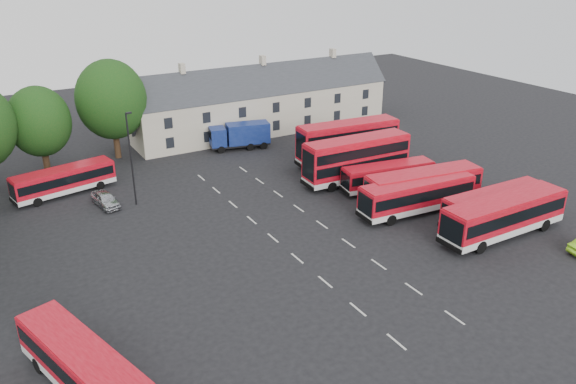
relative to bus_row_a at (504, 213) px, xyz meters
name	(u,v)px	position (x,y,z in m)	size (l,w,h in m)	color
ground	(285,248)	(-17.11, 7.46, -2.09)	(140.00, 140.00, 0.00)	black
lane_markings	(298,231)	(-14.61, 9.46, -2.09)	(5.15, 33.80, 0.01)	beige
terrace_houses	(263,103)	(-3.11, 37.46, 1.77)	(35.70, 7.13, 10.06)	beige
bus_row_a	(504,213)	(0.00, 0.00, 0.00)	(12.32, 2.89, 3.48)	silver
bus_row_b	(495,203)	(1.48, 2.18, -0.25)	(10.87, 2.75, 3.06)	silver
bus_row_c	(417,194)	(-3.18, 7.19, -0.16)	(11.55, 3.50, 3.22)	silver
bus_row_d	(423,184)	(-1.19, 8.52, -0.11)	(11.92, 4.29, 3.30)	silver
bus_row_e	(388,174)	(-1.89, 12.87, -0.45)	(9.91, 3.71, 2.74)	silver
bus_dd_south	(357,157)	(-3.37, 16.28, 0.63)	(11.77, 3.21, 4.78)	silver
bus_dd_north	(348,140)	(-0.92, 21.23, 0.68)	(12.09, 3.83, 4.88)	silver
bus_west	(83,365)	(-34.74, -1.18, -0.27)	(5.40, 10.94, 3.02)	silver
bus_north	(64,179)	(-30.54, 28.07, -0.42)	(10.08, 4.17, 2.78)	silver
box_truck	(241,135)	(-9.16, 32.09, -0.31)	(7.57, 3.85, 3.17)	black
silver_car	(105,199)	(-27.76, 23.21, -1.39)	(1.65, 4.09, 1.39)	#B1B3B9
lamppost	(131,157)	(-25.14, 22.15, 2.75)	(0.63, 0.33, 9.07)	black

